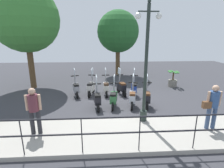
# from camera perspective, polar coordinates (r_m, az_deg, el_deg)

# --- Properties ---
(ground_plane) EXTENTS (28.00, 28.00, 0.00)m
(ground_plane) POSITION_cam_1_polar(r_m,az_deg,el_deg) (9.15, 3.22, -5.72)
(ground_plane) COLOR #38383D
(promenade_walkway) EXTENTS (2.20, 20.00, 0.15)m
(promenade_walkway) POSITION_cam_1_polar(r_m,az_deg,el_deg) (6.32, 6.66, -15.53)
(promenade_walkway) COLOR #A39E93
(promenade_walkway) RESTS_ON ground_plane
(fence_railing) EXTENTS (0.04, 16.03, 1.07)m
(fence_railing) POSITION_cam_1_polar(r_m,az_deg,el_deg) (5.01, 9.08, -13.53)
(fence_railing) COLOR black
(fence_railing) RESTS_ON promenade_walkway
(lamp_post_near) EXTENTS (0.26, 0.90, 4.31)m
(lamp_post_near) POSITION_cam_1_polar(r_m,az_deg,el_deg) (6.39, 10.91, 3.88)
(lamp_post_near) COLOR #232D28
(lamp_post_near) RESTS_ON promenade_walkway
(pedestrian_with_bag) EXTENTS (0.32, 0.65, 1.59)m
(pedestrian_with_bag) POSITION_cam_1_polar(r_m,az_deg,el_deg) (6.90, 30.04, -5.63)
(pedestrian_with_bag) COLOR #384C70
(pedestrian_with_bag) RESTS_ON promenade_walkway
(pedestrian_distant) EXTENTS (0.34, 0.49, 1.59)m
(pedestrian_distant) POSITION_cam_1_polar(r_m,az_deg,el_deg) (6.22, -24.18, -7.05)
(pedestrian_distant) COLOR #28282D
(pedestrian_distant) RESTS_ON promenade_walkway
(tree_large) EXTENTS (4.00, 4.00, 6.28)m
(tree_large) POSITION_cam_1_polar(r_m,az_deg,el_deg) (12.23, -26.43, 18.51)
(tree_large) COLOR brown
(tree_large) RESTS_ON ground_plane
(tree_distant) EXTENTS (3.39, 3.39, 5.31)m
(tree_distant) POSITION_cam_1_polar(r_m,az_deg,el_deg) (14.85, 1.97, 16.68)
(tree_distant) COLOR brown
(tree_distant) RESTS_ON ground_plane
(potted_palm) EXTENTS (1.06, 0.66, 1.05)m
(potted_palm) POSITION_cam_1_polar(r_m,az_deg,el_deg) (12.35, 19.24, 1.25)
(potted_palm) COLOR slate
(potted_palm) RESTS_ON ground_plane
(scooter_near_0) EXTENTS (1.23, 0.47, 1.54)m
(scooter_near_0) POSITION_cam_1_polar(r_m,az_deg,el_deg) (8.50, 11.28, -4.25)
(scooter_near_0) COLOR black
(scooter_near_0) RESTS_ON ground_plane
(scooter_near_1) EXTENTS (1.22, 0.49, 1.54)m
(scooter_near_1) POSITION_cam_1_polar(r_m,az_deg,el_deg) (8.39, 6.67, -4.32)
(scooter_near_1) COLOR black
(scooter_near_1) RESTS_ON ground_plane
(scooter_near_2) EXTENTS (1.23, 0.47, 1.54)m
(scooter_near_2) POSITION_cam_1_polar(r_m,az_deg,el_deg) (8.26, 0.51, -4.54)
(scooter_near_2) COLOR black
(scooter_near_2) RESTS_ON ground_plane
(scooter_near_3) EXTENTS (1.23, 0.44, 1.54)m
(scooter_near_3) POSITION_cam_1_polar(r_m,az_deg,el_deg) (8.16, -4.80, -4.85)
(scooter_near_3) COLOR black
(scooter_near_3) RESTS_ON ground_plane
(scooter_far_0) EXTENTS (1.23, 0.46, 1.54)m
(scooter_far_0) POSITION_cam_1_polar(r_m,az_deg,el_deg) (9.87, 7.17, -1.24)
(scooter_far_0) COLOR black
(scooter_far_0) RESTS_ON ground_plane
(scooter_far_1) EXTENTS (1.20, 0.55, 1.54)m
(scooter_far_1) POSITION_cam_1_polar(r_m,az_deg,el_deg) (9.99, 3.09, -0.93)
(scooter_far_1) COLOR black
(scooter_far_1) RESTS_ON ground_plane
(scooter_far_2) EXTENTS (1.23, 0.44, 1.54)m
(scooter_far_2) POSITION_cam_1_polar(r_m,az_deg,el_deg) (9.90, -1.95, -1.08)
(scooter_far_2) COLOR black
(scooter_far_2) RESTS_ON ground_plane
(scooter_far_3) EXTENTS (1.22, 0.50, 1.54)m
(scooter_far_3) POSITION_cam_1_polar(r_m,az_deg,el_deg) (9.97, -6.82, -1.07)
(scooter_far_3) COLOR black
(scooter_far_3) RESTS_ON ground_plane
(scooter_far_4) EXTENTS (1.21, 0.52, 1.54)m
(scooter_far_4) POSITION_cam_1_polar(r_m,az_deg,el_deg) (9.93, -11.67, -1.35)
(scooter_far_4) COLOR black
(scooter_far_4) RESTS_ON ground_plane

